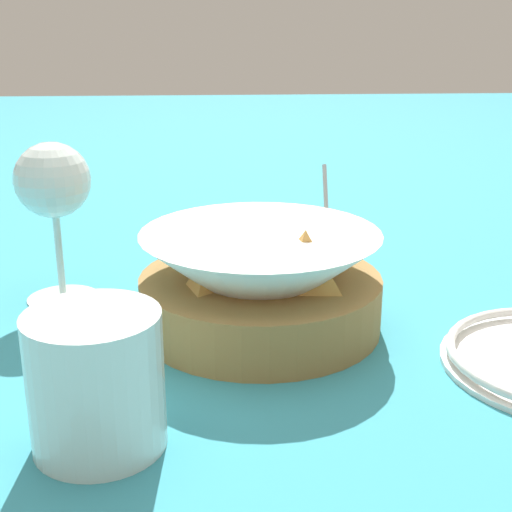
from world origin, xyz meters
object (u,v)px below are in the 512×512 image
(food_basket, at_px, (257,286))
(beer_mug, at_px, (97,384))
(wine_glass, at_px, (53,186))
(sauce_cup, at_px, (327,249))

(food_basket, relative_size, beer_mug, 1.74)
(food_basket, xyz_separation_m, wine_glass, (0.08, 0.19, 0.08))
(beer_mug, bearing_deg, sauce_cup, -30.73)
(sauce_cup, distance_m, wine_glass, 0.31)
(wine_glass, bearing_deg, sauce_cup, -72.63)
(sauce_cup, bearing_deg, wine_glass, 107.37)
(food_basket, xyz_separation_m, beer_mug, (-0.18, 0.12, 0.00))
(food_basket, height_order, sauce_cup, sauce_cup)
(beer_mug, bearing_deg, wine_glass, 16.10)
(food_basket, height_order, beer_mug, food_basket)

